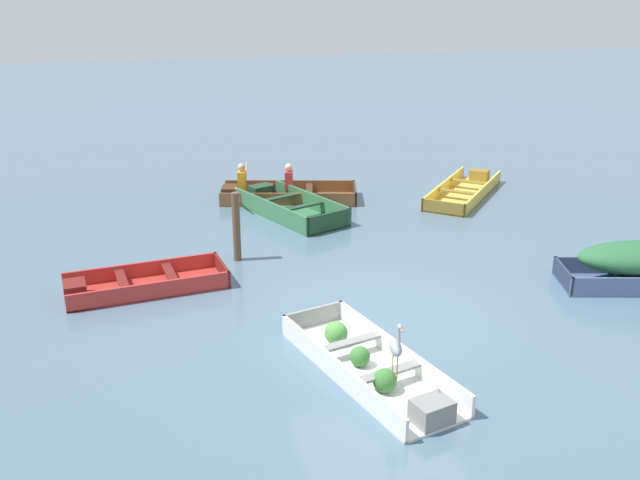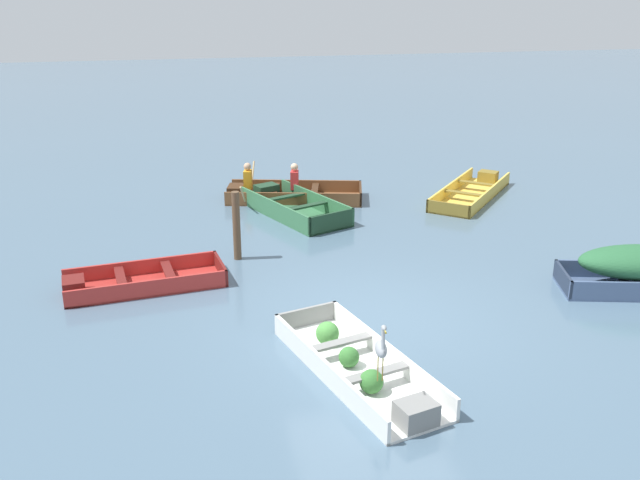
% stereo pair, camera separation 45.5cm
% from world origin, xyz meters
% --- Properties ---
extents(ground_plane, '(80.00, 80.00, 0.00)m').
position_xyz_m(ground_plane, '(0.00, 0.00, 0.00)').
color(ground_plane, slate).
extents(dinghy_white_foreground, '(1.84, 3.28, 0.38)m').
position_xyz_m(dinghy_white_foreground, '(-0.65, -1.57, 0.13)').
color(dinghy_white_foreground, white).
rests_on(dinghy_white_foreground, ground).
extents(skiff_yellow_near_moored, '(2.98, 3.23, 0.31)m').
position_xyz_m(skiff_yellow_near_moored, '(4.27, 6.03, 0.10)').
color(skiff_yellow_near_moored, '#E5BC47').
rests_on(skiff_yellow_near_moored, ground).
extents(skiff_green_mid_moored, '(2.20, 3.10, 0.42)m').
position_xyz_m(skiff_green_mid_moored, '(-0.31, 5.61, 0.15)').
color(skiff_green_mid_moored, '#387047').
rests_on(skiff_green_mid_moored, ground).
extents(skiff_red_outer_moored, '(2.82, 1.38, 0.31)m').
position_xyz_m(skiff_red_outer_moored, '(-3.63, 2.05, 0.10)').
color(skiff_red_outer_moored, '#AD2D28').
rests_on(skiff_red_outer_moored, ground).
extents(rowboat_wooden_brown_with_crew, '(3.42, 2.43, 0.90)m').
position_xyz_m(rowboat_wooden_brown_with_crew, '(-0.26, 6.68, 0.17)').
color(rowboat_wooden_brown_with_crew, brown).
rests_on(rowboat_wooden_brown_with_crew, ground).
extents(heron_on_dinghy, '(0.18, 0.46, 0.84)m').
position_xyz_m(heron_on_dinghy, '(-0.60, -2.39, 0.85)').
color(heron_on_dinghy, olive).
rests_on(heron_on_dinghy, dinghy_white_foreground).
extents(mooring_post, '(0.15, 0.15, 1.33)m').
position_xyz_m(mooring_post, '(-1.80, 3.03, 0.67)').
color(mooring_post, brown).
rests_on(mooring_post, ground).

